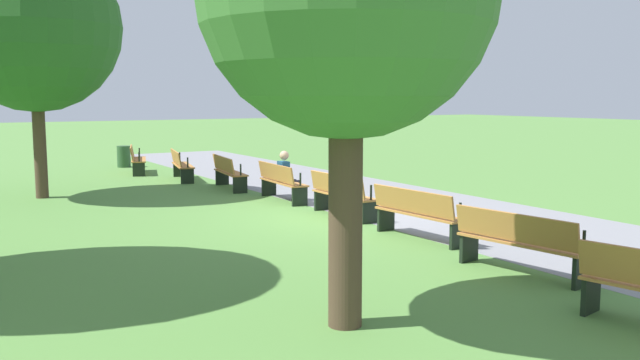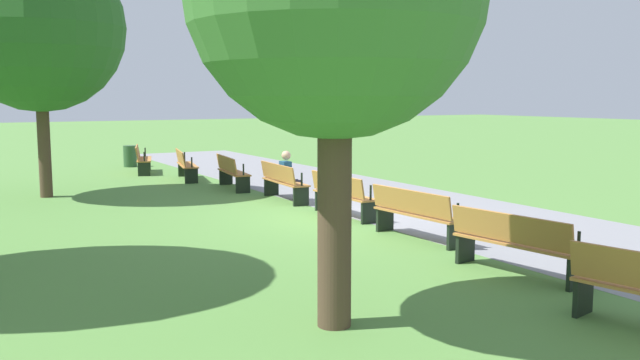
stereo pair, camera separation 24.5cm
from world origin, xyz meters
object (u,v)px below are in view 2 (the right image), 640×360
(bench_5, at_px, (415,213))
(bench_6, at_px, (514,242))
(person_seated, at_px, (289,174))
(tree_0, at_px, (38,27))
(bench_1, at_px, (185,164))
(bench_2, at_px, (231,171))
(bench_0, at_px, (142,158))
(bench_3, at_px, (283,181))
(trash_bin, at_px, (130,156))
(bench_4, at_px, (342,194))

(bench_5, relative_size, bench_6, 0.99)
(person_seated, height_order, tree_0, tree_0)
(bench_1, bearing_deg, bench_2, 22.15)
(bench_0, height_order, bench_2, same)
(bench_2, xyz_separation_m, bench_6, (10.22, 0.00, 0.00))
(bench_3, distance_m, person_seated, 0.22)
(trash_bin, bearing_deg, tree_0, -30.06)
(bench_2, relative_size, bench_6, 1.00)
(bench_4, bearing_deg, bench_3, -177.99)
(bench_5, height_order, bench_6, same)
(person_seated, relative_size, trash_bin, 1.59)
(bench_3, bearing_deg, bench_1, -167.93)
(bench_6, xyz_separation_m, person_seated, (-7.61, 0.41, 0.16))
(bench_2, relative_size, person_seated, 1.66)
(bench_6, relative_size, trash_bin, 2.64)
(bench_4, distance_m, tree_0, 8.57)
(bench_5, xyz_separation_m, trash_bin, (-14.85, -1.19, -0.10))
(bench_1, height_order, bench_4, same)
(bench_3, bearing_deg, bench_6, 2.02)
(bench_4, bearing_deg, bench_6, -4.02)
(bench_0, height_order, bench_5, same)
(tree_0, bearing_deg, bench_6, 22.32)
(bench_0, relative_size, bench_3, 1.01)
(bench_1, relative_size, bench_6, 1.00)
(bench_0, xyz_separation_m, bench_2, (5.01, 1.07, 0.00))
(bench_4, height_order, bench_5, same)
(bench_0, distance_m, bench_4, 10.22)
(bench_0, xyz_separation_m, bench_5, (12.68, 1.34, 0.00))
(bench_1, relative_size, bench_2, 1.00)
(bench_5, relative_size, person_seated, 1.65)
(bench_1, xyz_separation_m, bench_5, (10.19, 0.72, 0.00))
(bench_4, relative_size, tree_0, 0.31)
(bench_4, bearing_deg, person_seated, 178.84)
(person_seated, xyz_separation_m, tree_0, (-3.50, -4.97, 3.50))
(bench_4, distance_m, person_seated, 2.50)
(bench_0, distance_m, person_seated, 7.77)
(bench_5, relative_size, tree_0, 0.32)
(bench_1, bearing_deg, tree_0, -56.17)
(bench_2, bearing_deg, bench_4, 12.09)
(bench_5, xyz_separation_m, tree_0, (-8.56, -4.83, 3.66))
(bench_4, xyz_separation_m, bench_5, (2.56, -0.09, 0.00))
(person_seated, bearing_deg, bench_2, -167.06)
(bench_5, bearing_deg, bench_2, 177.98)
(bench_6, height_order, trash_bin, bench_6)
(bench_2, bearing_deg, bench_3, 14.10)
(bench_3, relative_size, trash_bin, 2.62)
(bench_1, relative_size, person_seated, 1.67)
(tree_0, bearing_deg, bench_2, 79.01)
(bench_5, bearing_deg, bench_3, 175.97)
(bench_3, height_order, bench_4, same)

